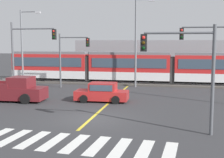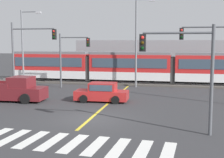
# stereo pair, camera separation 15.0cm
# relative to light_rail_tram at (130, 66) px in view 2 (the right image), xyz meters

# --- Properties ---
(ground_plane) EXTENTS (200.00, 200.00, 0.00)m
(ground_plane) POSITION_rel_light_rail_tram_xyz_m (0.09, -16.74, -2.05)
(ground_plane) COLOR #333335
(track_bed) EXTENTS (120.00, 4.00, 0.18)m
(track_bed) POSITION_rel_light_rail_tram_xyz_m (0.09, 0.01, -1.96)
(track_bed) COLOR #4C4742
(track_bed) RESTS_ON ground
(rail_near) EXTENTS (120.00, 0.08, 0.10)m
(rail_near) POSITION_rel_light_rail_tram_xyz_m (0.09, -0.71, -1.82)
(rail_near) COLOR #939399
(rail_near) RESTS_ON track_bed
(rail_far) EXTENTS (120.00, 0.08, 0.10)m
(rail_far) POSITION_rel_light_rail_tram_xyz_m (0.09, 0.73, -1.82)
(rail_far) COLOR #939399
(rail_far) RESTS_ON track_bed
(light_rail_tram) EXTENTS (28.00, 2.64, 3.43)m
(light_rail_tram) POSITION_rel_light_rail_tram_xyz_m (0.00, 0.00, 0.00)
(light_rail_tram) COLOR silver
(light_rail_tram) RESTS_ON track_bed
(crosswalk_stripe_2) EXTENTS (0.75, 2.83, 0.01)m
(crosswalk_stripe_2) POSITION_rel_light_rail_tram_xyz_m (-2.66, -21.27, -2.04)
(crosswalk_stripe_2) COLOR silver
(crosswalk_stripe_2) RESTS_ON ground
(crosswalk_stripe_3) EXTENTS (0.75, 2.83, 0.01)m
(crosswalk_stripe_3) POSITION_rel_light_rail_tram_xyz_m (-1.56, -21.35, -2.04)
(crosswalk_stripe_3) COLOR silver
(crosswalk_stripe_3) RESTS_ON ground
(crosswalk_stripe_4) EXTENTS (0.75, 2.83, 0.01)m
(crosswalk_stripe_4) POSITION_rel_light_rail_tram_xyz_m (-0.46, -21.42, -2.04)
(crosswalk_stripe_4) COLOR silver
(crosswalk_stripe_4) RESTS_ON ground
(crosswalk_stripe_5) EXTENTS (0.75, 2.83, 0.01)m
(crosswalk_stripe_5) POSITION_rel_light_rail_tram_xyz_m (0.64, -21.49, -2.04)
(crosswalk_stripe_5) COLOR silver
(crosswalk_stripe_5) RESTS_ON ground
(crosswalk_stripe_6) EXTENTS (0.75, 2.83, 0.01)m
(crosswalk_stripe_6) POSITION_rel_light_rail_tram_xyz_m (1.73, -21.57, -2.04)
(crosswalk_stripe_6) COLOR silver
(crosswalk_stripe_6) RESTS_ON ground
(crosswalk_stripe_7) EXTENTS (0.75, 2.83, 0.01)m
(crosswalk_stripe_7) POSITION_rel_light_rail_tram_xyz_m (2.83, -21.64, -2.04)
(crosswalk_stripe_7) COLOR silver
(crosswalk_stripe_7) RESTS_ON ground
(crosswalk_stripe_8) EXTENTS (0.75, 2.83, 0.01)m
(crosswalk_stripe_8) POSITION_rel_light_rail_tram_xyz_m (3.93, -21.72, -2.04)
(crosswalk_stripe_8) COLOR silver
(crosswalk_stripe_8) RESTS_ON ground
(crosswalk_stripe_9) EXTENTS (0.75, 2.83, 0.01)m
(crosswalk_stripe_9) POSITION_rel_light_rail_tram_xyz_m (5.03, -21.79, -2.04)
(crosswalk_stripe_9) COLOR silver
(crosswalk_stripe_9) RESTS_ON ground
(lane_centre_line) EXTENTS (0.20, 17.46, 0.01)m
(lane_centre_line) POSITION_rel_light_rail_tram_xyz_m (0.09, -10.73, -2.04)
(lane_centre_line) COLOR gold
(lane_centre_line) RESTS_ON ground
(sedan_crossing) EXTENTS (4.25, 2.02, 1.52)m
(sedan_crossing) POSITION_rel_light_rail_tram_xyz_m (-0.58, -11.13, -1.35)
(sedan_crossing) COLOR #B22323
(sedan_crossing) RESTS_ON ground
(pickup_truck) EXTENTS (5.48, 2.41, 1.98)m
(pickup_truck) POSITION_rel_light_rail_tram_xyz_m (-7.59, -12.39, -1.20)
(pickup_truck) COLOR maroon
(pickup_truck) RESTS_ON ground
(traffic_light_far_left) EXTENTS (3.25, 0.38, 5.60)m
(traffic_light_far_left) POSITION_rel_light_rail_tram_xyz_m (-5.54, -4.47, 1.65)
(traffic_light_far_left) COLOR #515459
(traffic_light_far_left) RESTS_ON ground
(traffic_light_mid_right) EXTENTS (4.25, 0.38, 6.45)m
(traffic_light_mid_right) POSITION_rel_light_rail_tram_xyz_m (8.13, -10.34, 2.17)
(traffic_light_mid_right) COLOR #515459
(traffic_light_mid_right) RESTS_ON ground
(traffic_light_near_right) EXTENTS (3.75, 0.38, 5.61)m
(traffic_light_near_right) POSITION_rel_light_rail_tram_xyz_m (5.72, -18.77, 1.68)
(traffic_light_near_right) COLOR #515459
(traffic_light_near_right) RESTS_ON ground
(traffic_light_mid_left) EXTENTS (4.25, 0.38, 6.46)m
(traffic_light_mid_left) POSITION_rel_light_rail_tram_xyz_m (-7.84, -9.41, 2.18)
(traffic_light_mid_left) COLOR #515459
(traffic_light_mid_left) RESTS_ON ground
(street_lamp_west) EXTENTS (2.42, 0.28, 8.24)m
(street_lamp_west) POSITION_rel_light_rail_tram_xyz_m (-11.59, -2.75, 2.68)
(street_lamp_west) COLOR slate
(street_lamp_west) RESTS_ON ground
(street_lamp_centre) EXTENTS (1.97, 0.28, 9.26)m
(street_lamp_centre) POSITION_rel_light_rail_tram_xyz_m (1.13, -2.56, 3.14)
(street_lamp_centre) COLOR slate
(street_lamp_centre) RESTS_ON ground
(building_backdrop_far) EXTENTS (25.06, 6.00, 4.97)m
(building_backdrop_far) POSITION_rel_light_rail_tram_xyz_m (4.02, 9.01, 0.44)
(building_backdrop_far) COLOR gray
(building_backdrop_far) RESTS_ON ground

